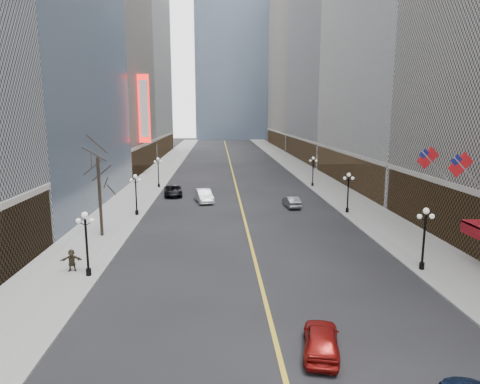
{
  "coord_description": "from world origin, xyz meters",
  "views": [
    {
      "loc": [
        -2.78,
        1.46,
        11.19
      ],
      "look_at": [
        -1.66,
        23.27,
        7.17
      ],
      "focal_mm": 32.0,
      "sensor_mm": 36.0,
      "label": 1
    }
  ],
  "objects": [
    {
      "name": "car_sb_mid",
      "position": [
        2.0,
        19.77,
        0.7
      ],
      "size": [
        2.5,
        4.38,
        1.4
      ],
      "primitive_type": "imported",
      "rotation": [
        0.0,
        0.0,
        2.93
      ],
      "color": "maroon",
      "rests_on": "ground"
    },
    {
      "name": "bldg_west_c",
      "position": [
        -29.88,
        87.0,
        25.19
      ],
      "size": [
        26.6,
        30.6,
        50.8
      ],
      "color": "gray",
      "rests_on": "ground"
    },
    {
      "name": "streetlamp_west_2",
      "position": [
        -11.8,
        48.0,
        2.9
      ],
      "size": [
        1.26,
        0.44,
        4.52
      ],
      "color": "black",
      "rests_on": "sidewalk_west"
    },
    {
      "name": "bldg_east_c",
      "position": [
        29.88,
        106.0,
        24.18
      ],
      "size": [
        26.6,
        40.6,
        48.8
      ],
      "color": "gray",
      "rests_on": "ground"
    },
    {
      "name": "streetlamp_east_1",
      "position": [
        11.8,
        30.0,
        2.9
      ],
      "size": [
        1.26,
        0.44,
        4.52
      ],
      "color": "black",
      "rests_on": "sidewalk_east"
    },
    {
      "name": "streetlamp_west_1",
      "position": [
        -11.8,
        30.0,
        2.9
      ],
      "size": [
        1.26,
        0.44,
        4.52
      ],
      "color": "black",
      "rests_on": "sidewalk_west"
    },
    {
      "name": "bldg_east_d",
      "position": [
        29.9,
        149.0,
        31.17
      ],
      "size": [
        26.6,
        46.6,
        62.8
      ],
      "color": "gray",
      "rests_on": "ground"
    },
    {
      "name": "sidewalk_west",
      "position": [
        -14.0,
        70.0,
        0.07
      ],
      "size": [
        6.0,
        230.0,
        0.15
      ],
      "primitive_type": "cube",
      "color": "gray",
      "rests_on": "ground"
    },
    {
      "name": "streetlamp_east_3",
      "position": [
        11.8,
        66.0,
        2.9
      ],
      "size": [
        1.26,
        0.44,
        4.52
      ],
      "color": "black",
      "rests_on": "sidewalk_east"
    },
    {
      "name": "car_nb_mid",
      "position": [
        -4.62,
        55.26,
        0.83
      ],
      "size": [
        2.73,
        5.28,
        1.66
      ],
      "primitive_type": "imported",
      "rotation": [
        0.0,
        0.0,
        0.2
      ],
      "color": "silver",
      "rests_on": "ground"
    },
    {
      "name": "sidewalk_east",
      "position": [
        14.0,
        70.0,
        0.07
      ],
      "size": [
        6.0,
        230.0,
        0.15
      ],
      "primitive_type": "cube",
      "color": "gray",
      "rests_on": "ground"
    },
    {
      "name": "flag_5",
      "position": [
        15.31,
        37.0,
        7.29
      ],
      "size": [
        2.87,
        0.12,
        2.87
      ],
      "color": "#B2B2B7",
      "rests_on": "ground"
    },
    {
      "name": "streetlamp_west_3",
      "position": [
        -11.8,
        66.0,
        2.9
      ],
      "size": [
        1.26,
        0.44,
        4.52
      ],
      "color": "black",
      "rests_on": "sidewalk_west"
    },
    {
      "name": "bldg_west_d",
      "position": [
        -29.92,
        121.0,
        36.17
      ],
      "size": [
        26.6,
        38.6,
        72.8
      ],
      "color": "silver",
      "rests_on": "ground"
    },
    {
      "name": "theatre_marquee",
      "position": [
        -15.88,
        80.0,
        12.0
      ],
      "size": [
        2.0,
        0.55,
        12.0
      ],
      "color": "red",
      "rests_on": "ground"
    },
    {
      "name": "car_nb_far",
      "position": [
        -9.0,
        59.58,
        0.72
      ],
      "size": [
        3.06,
        5.44,
        1.44
      ],
      "primitive_type": "imported",
      "rotation": [
        0.0,
        0.0,
        0.13
      ],
      "color": "black",
      "rests_on": "ground"
    },
    {
      "name": "flag_4",
      "position": [
        15.31,
        32.0,
        7.29
      ],
      "size": [
        2.87,
        0.12,
        2.87
      ],
      "color": "#B2B2B7",
      "rests_on": "ground"
    },
    {
      "name": "lane_line",
      "position": [
        0.0,
        80.0,
        0.01
      ],
      "size": [
        0.25,
        200.0,
        0.02
      ],
      "primitive_type": "cube",
      "color": "gold",
      "rests_on": "ground"
    },
    {
      "name": "ped_west_far",
      "position": [
        -13.21,
        30.92,
        0.95
      ],
      "size": [
        1.52,
        0.55,
        1.6
      ],
      "primitive_type": "imported",
      "rotation": [
        0.0,
        0.0,
        0.08
      ],
      "color": "#342C1C",
      "rests_on": "sidewalk_west"
    },
    {
      "name": "streetlamp_east_2",
      "position": [
        11.8,
        48.0,
        2.9
      ],
      "size": [
        1.26,
        0.44,
        4.52
      ],
      "color": "black",
      "rests_on": "sidewalk_east"
    },
    {
      "name": "tree_west_far",
      "position": [
        -13.5,
        40.0,
        6.24
      ],
      "size": [
        3.6,
        3.6,
        7.92
      ],
      "color": "#2D231C",
      "rests_on": "sidewalk_west"
    },
    {
      "name": "car_sb_far",
      "position": [
        6.06,
        51.6,
        0.67
      ],
      "size": [
        1.78,
        4.2,
        1.35
      ],
      "primitive_type": "imported",
      "rotation": [
        0.0,
        0.0,
        3.23
      ],
      "color": "#4F5457",
      "rests_on": "ground"
    }
  ]
}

